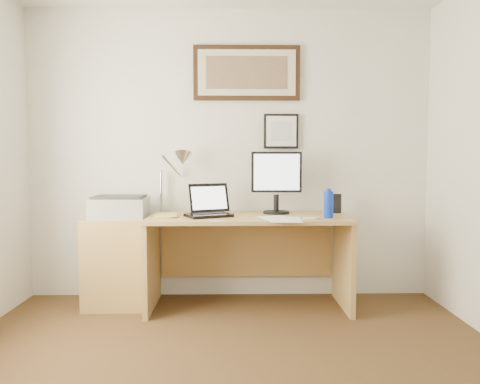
{
  "coord_description": "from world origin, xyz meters",
  "views": [
    {
      "loc": [
        0.02,
        -2.11,
        1.21
      ],
      "look_at": [
        0.08,
        1.43,
        0.96
      ],
      "focal_mm": 35.0,
      "sensor_mm": 36.0,
      "label": 1
    }
  ],
  "objects_px": {
    "water_bottle": "(329,205)",
    "book": "(155,215)",
    "laptop": "(209,209)",
    "side_cabinet": "(117,262)",
    "desk": "(248,243)",
    "printer": "(119,207)",
    "lcd_monitor": "(276,179)"
  },
  "relations": [
    {
      "from": "side_cabinet",
      "to": "laptop",
      "type": "xyz_separation_m",
      "value": [
        0.75,
        -0.04,
        0.44
      ]
    },
    {
      "from": "desk",
      "to": "lcd_monitor",
      "type": "relative_size",
      "value": 3.08
    },
    {
      "from": "side_cabinet",
      "to": "lcd_monitor",
      "type": "relative_size",
      "value": 1.4
    },
    {
      "from": "printer",
      "to": "laptop",
      "type": "bearing_deg",
      "value": -5.04
    },
    {
      "from": "side_cabinet",
      "to": "book",
      "type": "distance_m",
      "value": 0.51
    },
    {
      "from": "desk",
      "to": "printer",
      "type": "bearing_deg",
      "value": -179.22
    },
    {
      "from": "water_bottle",
      "to": "printer",
      "type": "xyz_separation_m",
      "value": [
        -1.67,
        0.21,
        -0.04
      ]
    },
    {
      "from": "lcd_monitor",
      "to": "side_cabinet",
      "type": "bearing_deg",
      "value": -175.23
    },
    {
      "from": "lcd_monitor",
      "to": "printer",
      "type": "relative_size",
      "value": 1.18
    },
    {
      "from": "side_cabinet",
      "to": "desk",
      "type": "bearing_deg",
      "value": 1.89
    },
    {
      "from": "water_bottle",
      "to": "lcd_monitor",
      "type": "height_order",
      "value": "lcd_monitor"
    },
    {
      "from": "water_bottle",
      "to": "printer",
      "type": "distance_m",
      "value": 1.68
    },
    {
      "from": "water_bottle",
      "to": "book",
      "type": "height_order",
      "value": "water_bottle"
    },
    {
      "from": "printer",
      "to": "water_bottle",
      "type": "bearing_deg",
      "value": -7.21
    },
    {
      "from": "book",
      "to": "laptop",
      "type": "xyz_separation_m",
      "value": [
        0.43,
        0.03,
        0.05
      ]
    },
    {
      "from": "laptop",
      "to": "lcd_monitor",
      "type": "xyz_separation_m",
      "value": [
        0.56,
        0.15,
        0.23
      ]
    },
    {
      "from": "printer",
      "to": "side_cabinet",
      "type": "bearing_deg",
      "value": -135.69
    },
    {
      "from": "desk",
      "to": "printer",
      "type": "height_order",
      "value": "printer"
    },
    {
      "from": "book",
      "to": "lcd_monitor",
      "type": "height_order",
      "value": "lcd_monitor"
    },
    {
      "from": "book",
      "to": "printer",
      "type": "height_order",
      "value": "printer"
    },
    {
      "from": "water_bottle",
      "to": "laptop",
      "type": "bearing_deg",
      "value": 171.12
    },
    {
      "from": "side_cabinet",
      "to": "book",
      "type": "xyz_separation_m",
      "value": [
        0.32,
        -0.07,
        0.39
      ]
    },
    {
      "from": "water_bottle",
      "to": "lcd_monitor",
      "type": "bearing_deg",
      "value": 141.61
    },
    {
      "from": "side_cabinet",
      "to": "book",
      "type": "bearing_deg",
      "value": -12.46
    },
    {
      "from": "laptop",
      "to": "side_cabinet",
      "type": "bearing_deg",
      "value": 176.7
    },
    {
      "from": "laptop",
      "to": "printer",
      "type": "relative_size",
      "value": 0.96
    },
    {
      "from": "side_cabinet",
      "to": "printer",
      "type": "xyz_separation_m",
      "value": [
        0.02,
        0.02,
        0.45
      ]
    },
    {
      "from": "side_cabinet",
      "to": "book",
      "type": "relative_size",
      "value": 2.89
    },
    {
      "from": "desk",
      "to": "lcd_monitor",
      "type": "height_order",
      "value": "lcd_monitor"
    },
    {
      "from": "book",
      "to": "printer",
      "type": "bearing_deg",
      "value": 162.94
    },
    {
      "from": "lcd_monitor",
      "to": "book",
      "type": "bearing_deg",
      "value": -169.68
    },
    {
      "from": "side_cabinet",
      "to": "laptop",
      "type": "height_order",
      "value": "laptop"
    }
  ]
}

